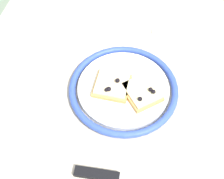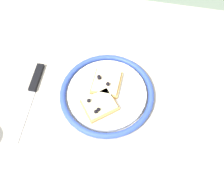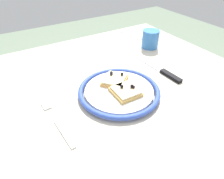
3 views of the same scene
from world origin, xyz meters
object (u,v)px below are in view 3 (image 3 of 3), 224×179
Objects in this scene: pizza_slice_far at (115,80)px; cup at (150,39)px; pizza_slice_near at (126,91)px; napkin at (137,33)px; knife at (164,72)px; fork at (57,122)px; plate at (119,91)px; dining_table at (112,106)px.

cup is (0.30, 0.18, 0.01)m from pizza_slice_far.
pizza_slice_near is 0.54m from napkin.
pizza_slice_near is 0.34× the size of knife.
fork is at bearing -164.62° from pizza_slice_far.
cup is at bearing 39.20° from pizza_slice_near.
napkin is (0.57, 0.40, -0.00)m from fork.
cup reaches higher than plate.
fork is (-0.22, -0.06, -0.02)m from pizza_slice_far.
pizza_slice_near is at bearing -140.80° from cup.
fork is at bearing -163.79° from dining_table.
cup reaches higher than pizza_slice_near.
napkin reaches higher than dining_table.
dining_table is at bearing 172.91° from knife.
cup is at bearing 30.69° from pizza_slice_far.
pizza_slice_near is 0.39m from cup.
plate reaches higher than dining_table.
fork is at bearing -175.20° from knife.
napkin is at bearing 67.56° from knife.
fork is at bearing -155.41° from cup.
plate is at bearing 106.88° from pizza_slice_near.
pizza_slice_far is 0.55× the size of fork.
knife reaches higher than dining_table.
fork is (-0.42, -0.04, -0.00)m from knife.
fork is 1.39× the size of napkin.
plate is 0.05m from pizza_slice_far.
plate is at bearing -106.28° from pizza_slice_far.
fork is (-0.22, 0.01, -0.02)m from pizza_slice_near.
pizza_slice_near reaches higher than fork.
knife is at bearing 4.80° from fork.
dining_table is at bearing 16.21° from fork.
pizza_slice_near reaches higher than napkin.
knife is 1.19× the size of fork.
dining_table is 4.18× the size of knife.
napkin is at bearing 49.35° from pizza_slice_near.
knife reaches higher than napkin.
knife is (0.21, 0.02, -0.01)m from plate.
fork is 0.70m from napkin.
dining_table is 0.24m from fork.
napkin is at bearing 46.81° from plate.
napkin is at bearing 44.44° from pizza_slice_far.
dining_table is at bearing 95.50° from pizza_slice_near.
napkin is (0.35, 0.34, -0.02)m from pizza_slice_far.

